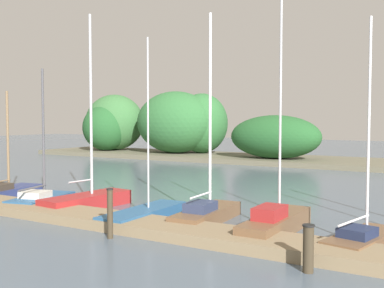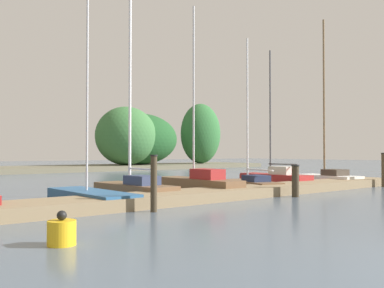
{
  "view_description": "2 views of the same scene",
  "coord_description": "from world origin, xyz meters",
  "px_view_note": "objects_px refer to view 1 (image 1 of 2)",
  "views": [
    {
      "loc": [
        9.0,
        -2.62,
        3.66
      ],
      "look_at": [
        0.77,
        11.23,
        2.79
      ],
      "focal_mm": 43.16,
      "sensor_mm": 36.0,
      "label": 1
    },
    {
      "loc": [
        -6.8,
        -1.44,
        1.61
      ],
      "look_at": [
        4.24,
        12.04,
        1.96
      ],
      "focal_mm": 39.8,
      "sensor_mm": 36.0,
      "label": 2
    }
  ],
  "objects_px": {
    "sailboat_5": "(208,211)",
    "mooring_piling_2": "(110,213)",
    "sailboat_3": "(90,198)",
    "sailboat_1": "(6,191)",
    "sailboat_4": "(147,213)",
    "mooring_piling_3": "(308,248)",
    "sailboat_6": "(277,221)",
    "sailboat_2": "(42,198)",
    "sailboat_7": "(364,237)"
  },
  "relations": [
    {
      "from": "sailboat_6",
      "to": "mooring_piling_3",
      "type": "xyz_separation_m",
      "value": [
        1.97,
        -3.21,
        0.18
      ]
    },
    {
      "from": "sailboat_4",
      "to": "mooring_piling_2",
      "type": "xyz_separation_m",
      "value": [
        0.61,
        -2.71,
        0.52
      ]
    },
    {
      "from": "sailboat_5",
      "to": "mooring_piling_2",
      "type": "height_order",
      "value": "sailboat_5"
    },
    {
      "from": "sailboat_3",
      "to": "sailboat_7",
      "type": "distance_m",
      "value": 10.91
    },
    {
      "from": "sailboat_3",
      "to": "sailboat_4",
      "type": "distance_m",
      "value": 3.45
    },
    {
      "from": "sailboat_6",
      "to": "sailboat_7",
      "type": "relative_size",
      "value": 1.13
    },
    {
      "from": "sailboat_4",
      "to": "sailboat_5",
      "type": "relative_size",
      "value": 0.89
    },
    {
      "from": "sailboat_6",
      "to": "mooring_piling_3",
      "type": "height_order",
      "value": "sailboat_6"
    },
    {
      "from": "sailboat_1",
      "to": "mooring_piling_3",
      "type": "xyz_separation_m",
      "value": [
        15.33,
        -3.29,
        0.27
      ]
    },
    {
      "from": "sailboat_3",
      "to": "sailboat_4",
      "type": "relative_size",
      "value": 1.2
    },
    {
      "from": "sailboat_2",
      "to": "sailboat_3",
      "type": "xyz_separation_m",
      "value": [
        2.09,
        0.66,
        0.08
      ]
    },
    {
      "from": "sailboat_1",
      "to": "sailboat_4",
      "type": "xyz_separation_m",
      "value": [
        8.56,
        -0.56,
        -0.05
      ]
    },
    {
      "from": "sailboat_4",
      "to": "mooring_piling_3",
      "type": "xyz_separation_m",
      "value": [
        6.77,
        -2.73,
        0.33
      ]
    },
    {
      "from": "sailboat_2",
      "to": "mooring_piling_3",
      "type": "relative_size",
      "value": 5.0
    },
    {
      "from": "sailboat_6",
      "to": "mooring_piling_2",
      "type": "distance_m",
      "value": 5.29
    },
    {
      "from": "mooring_piling_2",
      "to": "sailboat_4",
      "type": "bearing_deg",
      "value": 102.63
    },
    {
      "from": "sailboat_4",
      "to": "mooring_piling_3",
      "type": "height_order",
      "value": "sailboat_4"
    },
    {
      "from": "sailboat_6",
      "to": "mooring_piling_2",
      "type": "height_order",
      "value": "sailboat_6"
    },
    {
      "from": "sailboat_1",
      "to": "mooring_piling_3",
      "type": "distance_m",
      "value": 15.68
    },
    {
      "from": "sailboat_5",
      "to": "sailboat_2",
      "type": "bearing_deg",
      "value": 93.27
    },
    {
      "from": "mooring_piling_3",
      "to": "sailboat_1",
      "type": "bearing_deg",
      "value": 167.9
    },
    {
      "from": "sailboat_1",
      "to": "sailboat_4",
      "type": "height_order",
      "value": "sailboat_4"
    },
    {
      "from": "sailboat_4",
      "to": "sailboat_1",
      "type": "bearing_deg",
      "value": 85.61
    },
    {
      "from": "sailboat_1",
      "to": "sailboat_3",
      "type": "distance_m",
      "value": 5.18
    },
    {
      "from": "sailboat_1",
      "to": "mooring_piling_3",
      "type": "relative_size",
      "value": 4.3
    },
    {
      "from": "sailboat_6",
      "to": "mooring_piling_2",
      "type": "relative_size",
      "value": 4.8
    },
    {
      "from": "mooring_piling_3",
      "to": "mooring_piling_2",
      "type": "bearing_deg",
      "value": 179.83
    },
    {
      "from": "sailboat_2",
      "to": "mooring_piling_3",
      "type": "distance_m",
      "value": 12.55
    },
    {
      "from": "sailboat_5",
      "to": "mooring_piling_3",
      "type": "distance_m",
      "value": 5.88
    },
    {
      "from": "sailboat_5",
      "to": "sailboat_6",
      "type": "distance_m",
      "value": 2.73
    },
    {
      "from": "sailboat_1",
      "to": "sailboat_6",
      "type": "bearing_deg",
      "value": -101.12
    },
    {
      "from": "mooring_piling_3",
      "to": "sailboat_2",
      "type": "bearing_deg",
      "value": 167.44
    },
    {
      "from": "sailboat_1",
      "to": "sailboat_3",
      "type": "bearing_deg",
      "value": -99.72
    },
    {
      "from": "sailboat_5",
      "to": "mooring_piling_2",
      "type": "bearing_deg",
      "value": 154.3
    },
    {
      "from": "sailboat_1",
      "to": "sailboat_7",
      "type": "height_order",
      "value": "sailboat_7"
    },
    {
      "from": "sailboat_1",
      "to": "mooring_piling_2",
      "type": "bearing_deg",
      "value": -120.43
    },
    {
      "from": "sailboat_1",
      "to": "sailboat_7",
      "type": "xyz_separation_m",
      "value": [
        16.08,
        -0.34,
        -0.0
      ]
    },
    {
      "from": "sailboat_1",
      "to": "mooring_piling_2",
      "type": "relative_size",
      "value": 3.22
    },
    {
      "from": "sailboat_3",
      "to": "sailboat_5",
      "type": "relative_size",
      "value": 1.07
    },
    {
      "from": "sailboat_2",
      "to": "sailboat_3",
      "type": "relative_size",
      "value": 0.73
    },
    {
      "from": "sailboat_5",
      "to": "mooring_piling_2",
      "type": "distance_m",
      "value": 3.85
    },
    {
      "from": "sailboat_1",
      "to": "sailboat_2",
      "type": "bearing_deg",
      "value": -111.08
    },
    {
      "from": "sailboat_2",
      "to": "sailboat_6",
      "type": "distance_m",
      "value": 10.29
    },
    {
      "from": "sailboat_3",
      "to": "sailboat_5",
      "type": "height_order",
      "value": "sailboat_3"
    },
    {
      "from": "sailboat_3",
      "to": "sailboat_7",
      "type": "height_order",
      "value": "sailboat_3"
    },
    {
      "from": "sailboat_4",
      "to": "sailboat_3",
      "type": "bearing_deg",
      "value": 78.37
    },
    {
      "from": "sailboat_6",
      "to": "sailboat_7",
      "type": "height_order",
      "value": "sailboat_6"
    },
    {
      "from": "sailboat_5",
      "to": "sailboat_1",
      "type": "bearing_deg",
      "value": 88.49
    },
    {
      "from": "mooring_piling_3",
      "to": "sailboat_5",
      "type": "bearing_deg",
      "value": 142.8
    },
    {
      "from": "sailboat_3",
      "to": "mooring_piling_2",
      "type": "distance_m",
      "value": 5.23
    }
  ]
}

